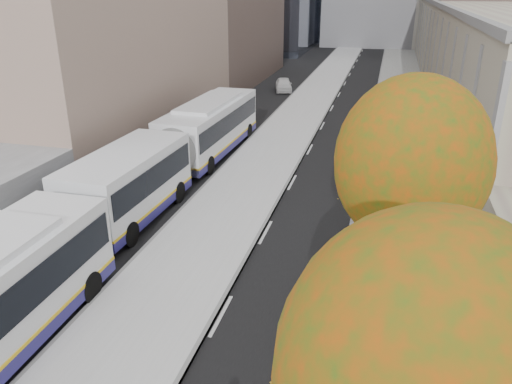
% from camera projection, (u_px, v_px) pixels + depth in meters
% --- Properties ---
extents(bus_platform, '(4.25, 150.00, 0.15)m').
position_uv_depth(bus_platform, '(291.00, 126.00, 36.89)').
color(bus_platform, '#B2B2B2').
rests_on(bus_platform, ground).
extents(sidewalk, '(4.75, 150.00, 0.08)m').
position_uv_depth(sidewalk, '(402.00, 134.00, 35.03)').
color(sidewalk, gray).
rests_on(sidewalk, ground).
extents(building_tan, '(18.00, 92.00, 8.00)m').
position_uv_depth(building_tan, '(507.00, 40.00, 56.77)').
color(building_tan, gray).
rests_on(building_tan, ground).
extents(bus_shelter, '(1.90, 4.40, 2.53)m').
position_uv_depth(bus_shelter, '(487.00, 313.00, 12.36)').
color(bus_shelter, '#383A3F').
rests_on(bus_shelter, sidewalk).
extents(tree_b, '(4.00, 4.00, 6.97)m').
position_uv_depth(tree_b, '(426.00, 377.00, 6.43)').
color(tree_b, black).
rests_on(tree_b, sidewalk).
extents(tree_c, '(4.20, 4.20, 7.28)m').
position_uv_depth(tree_c, '(412.00, 163.00, 13.50)').
color(tree_c, black).
rests_on(tree_c, sidewalk).
extents(bus_far, '(3.32, 18.78, 3.12)m').
position_uv_depth(bus_far, '(182.00, 146.00, 26.87)').
color(bus_far, silver).
rests_on(bus_far, ground).
extents(distant_car, '(2.43, 4.10, 1.31)m').
position_uv_depth(distant_car, '(284.00, 85.00, 49.30)').
color(distant_car, silver).
rests_on(distant_car, ground).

